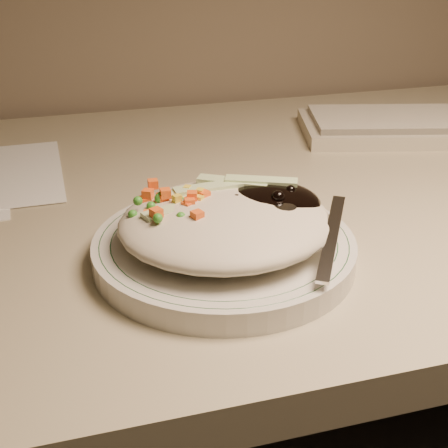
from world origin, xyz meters
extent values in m
cube|color=tan|center=(0.00, 1.38, 0.72)|extent=(1.40, 0.70, 0.04)
cylinder|color=beige|center=(-0.08, 1.22, 0.75)|extent=(0.24, 0.24, 0.02)
torus|color=#144723|center=(-0.08, 1.22, 0.76)|extent=(0.23, 0.23, 0.00)
torus|color=#144723|center=(-0.08, 1.22, 0.76)|extent=(0.21, 0.21, 0.00)
ellipsoid|color=#BAB097|center=(-0.08, 1.21, 0.78)|extent=(0.19, 0.18, 0.04)
ellipsoid|color=black|center=(-0.04, 1.23, 0.79)|extent=(0.10, 0.09, 0.03)
ellipsoid|color=orange|center=(-0.13, 1.23, 0.78)|extent=(0.08, 0.08, 0.02)
sphere|color=black|center=(-0.07, 1.23, 0.79)|extent=(0.01, 0.01, 0.01)
sphere|color=black|center=(-0.04, 1.23, 0.79)|extent=(0.01, 0.01, 0.01)
sphere|color=black|center=(-0.02, 1.22, 0.80)|extent=(0.01, 0.01, 0.01)
sphere|color=black|center=(-0.02, 1.24, 0.79)|extent=(0.01, 0.01, 0.01)
sphere|color=black|center=(-0.03, 1.21, 0.80)|extent=(0.01, 0.01, 0.01)
sphere|color=black|center=(-0.04, 1.23, 0.79)|extent=(0.01, 0.01, 0.01)
sphere|color=black|center=(-0.03, 1.24, 0.79)|extent=(0.01, 0.01, 0.01)
cube|color=#FA5D1B|center=(-0.13, 1.24, 0.80)|extent=(0.01, 0.01, 0.01)
cube|color=#FA5D1B|center=(-0.11, 1.22, 0.79)|extent=(0.01, 0.01, 0.01)
cube|color=#FA5D1B|center=(-0.14, 1.25, 0.80)|extent=(0.01, 0.01, 0.01)
cube|color=#FA5D1B|center=(-0.11, 1.23, 0.80)|extent=(0.01, 0.01, 0.01)
cube|color=#FA5D1B|center=(-0.11, 1.22, 0.80)|extent=(0.01, 0.01, 0.01)
cube|color=#FA5D1B|center=(-0.15, 1.26, 0.79)|extent=(0.01, 0.01, 0.01)
cube|color=#FA5D1B|center=(-0.13, 1.24, 0.80)|extent=(0.01, 0.01, 0.01)
cube|color=#FA5D1B|center=(-0.11, 1.22, 0.80)|extent=(0.01, 0.01, 0.01)
cube|color=#FA5D1B|center=(-0.10, 1.23, 0.80)|extent=(0.01, 0.01, 0.01)
cube|color=#FA5D1B|center=(-0.14, 1.26, 0.80)|extent=(0.01, 0.01, 0.01)
cube|color=#FA5D1B|center=(-0.14, 1.21, 0.80)|extent=(0.01, 0.01, 0.01)
cube|color=#FA5D1B|center=(-0.11, 1.19, 0.80)|extent=(0.01, 0.01, 0.01)
cube|color=#FA5D1B|center=(-0.15, 1.22, 0.79)|extent=(0.01, 0.01, 0.01)
cube|color=#FA5D1B|center=(-0.15, 1.25, 0.79)|extent=(0.01, 0.01, 0.01)
sphere|color=#388C28|center=(-0.11, 1.23, 0.80)|extent=(0.01, 0.01, 0.01)
sphere|color=#388C28|center=(-0.14, 1.20, 0.80)|extent=(0.01, 0.01, 0.01)
sphere|color=#388C28|center=(-0.14, 1.23, 0.80)|extent=(0.01, 0.01, 0.01)
sphere|color=#388C28|center=(-0.16, 1.23, 0.80)|extent=(0.01, 0.01, 0.01)
sphere|color=#388C28|center=(-0.12, 1.24, 0.79)|extent=(0.01, 0.01, 0.01)
sphere|color=#388C28|center=(-0.11, 1.20, 0.79)|extent=(0.01, 0.01, 0.01)
sphere|color=#388C28|center=(-0.13, 1.23, 0.79)|extent=(0.01, 0.01, 0.01)
sphere|color=#388C28|center=(-0.13, 1.21, 0.79)|extent=(0.01, 0.01, 0.01)
sphere|color=#388C28|center=(-0.16, 1.23, 0.79)|extent=(0.01, 0.01, 0.01)
sphere|color=#388C28|center=(-0.13, 1.24, 0.80)|extent=(0.01, 0.01, 0.01)
sphere|color=#388C28|center=(-0.14, 1.24, 0.80)|extent=(0.01, 0.01, 0.01)
sphere|color=#388C28|center=(-0.14, 1.22, 0.79)|extent=(0.01, 0.01, 0.01)
sphere|color=#388C28|center=(-0.12, 1.20, 0.80)|extent=(0.01, 0.01, 0.01)
sphere|color=#388C28|center=(-0.09, 1.25, 0.79)|extent=(0.01, 0.01, 0.01)
cube|color=yellow|center=(-0.12, 1.24, 0.79)|extent=(0.01, 0.01, 0.01)
cube|color=yellow|center=(-0.10, 1.23, 0.80)|extent=(0.01, 0.01, 0.01)
cube|color=yellow|center=(-0.13, 1.24, 0.79)|extent=(0.01, 0.01, 0.01)
cube|color=yellow|center=(-0.12, 1.23, 0.80)|extent=(0.01, 0.01, 0.01)
cube|color=yellow|center=(-0.13, 1.22, 0.79)|extent=(0.01, 0.01, 0.01)
cube|color=yellow|center=(-0.10, 1.24, 0.80)|extent=(0.01, 0.01, 0.01)
cube|color=yellow|center=(-0.11, 1.25, 0.80)|extent=(0.01, 0.01, 0.01)
cube|color=yellow|center=(-0.12, 1.22, 0.79)|extent=(0.01, 0.01, 0.01)
cube|color=#B2D18C|center=(-0.09, 1.25, 0.80)|extent=(0.07, 0.03, 0.00)
cube|color=#B2D18C|center=(-0.06, 1.26, 0.80)|extent=(0.07, 0.05, 0.00)
cube|color=#B2D18C|center=(-0.12, 1.22, 0.80)|extent=(0.07, 0.04, 0.00)
cube|color=#B2D18C|center=(-0.04, 1.25, 0.80)|extent=(0.07, 0.04, 0.00)
cube|color=#B2D18C|center=(-0.08, 1.21, 0.79)|extent=(0.07, 0.03, 0.00)
cube|color=#B2D18C|center=(-0.09, 1.25, 0.80)|extent=(0.07, 0.02, 0.00)
ellipsoid|color=silver|center=(-0.03, 1.20, 0.79)|extent=(0.05, 0.06, 0.01)
cube|color=silver|center=(0.00, 1.16, 0.78)|extent=(0.07, 0.10, 0.03)
cube|color=#B3AA92|center=(0.32, 1.48, 0.75)|extent=(0.42, 0.24, 0.02)
cube|color=beige|center=(0.32, 1.48, 0.76)|extent=(0.39, 0.21, 0.01)
camera|label=1|loc=(-0.22, 0.73, 1.03)|focal=50.00mm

